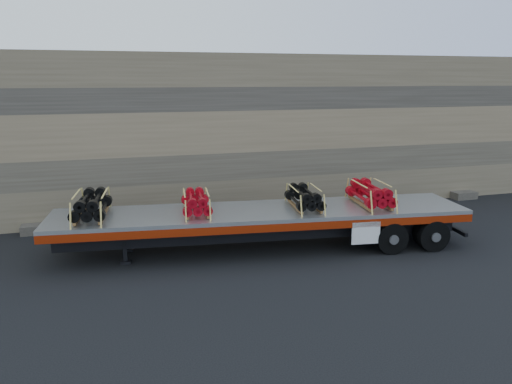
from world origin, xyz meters
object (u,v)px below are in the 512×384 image
at_px(bundle_front, 91,206).
at_px(bundle_midfront, 196,203).
at_px(trailer, 262,229).
at_px(bundle_rear, 370,194).
at_px(bundle_midrear, 304,198).

relative_size(bundle_front, bundle_midfront, 1.15).
relative_size(trailer, bundle_front, 6.57).
height_order(trailer, bundle_rear, bundle_rear).
bearing_deg(bundle_rear, bundle_front, -180.00).
height_order(trailer, bundle_midrear, bundle_midrear).
xyz_separation_m(trailer, bundle_rear, (3.99, -0.49, 1.12)).
height_order(trailer, bundle_midfront, bundle_midfront).
xyz_separation_m(bundle_front, bundle_midfront, (3.43, -0.42, -0.05)).
xyz_separation_m(trailer, bundle_front, (-5.70, 0.70, 1.12)).
relative_size(bundle_front, bundle_rear, 1.00).
bearing_deg(bundle_rear, trailer, -180.00).
xyz_separation_m(trailer, bundle_midfront, (-2.27, 0.28, 1.07)).
bearing_deg(trailer, bundle_midfront, 180.00).
distance_m(bundle_front, bundle_midrear, 7.28).
bearing_deg(bundle_front, trailer, -0.00).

